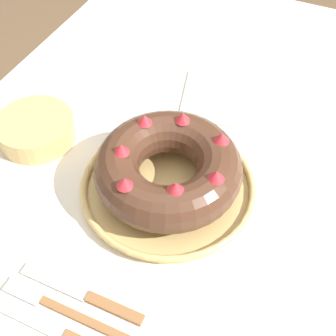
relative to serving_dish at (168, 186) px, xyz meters
name	(u,v)px	position (x,y,z in m)	size (l,w,h in m)	color
dining_table	(166,224)	(-0.01, 0.00, -0.10)	(1.48, 0.92, 0.75)	silver
serving_dish	(168,186)	(0.00, 0.00, 0.00)	(0.30, 0.30, 0.02)	tan
bundt_cake	(168,168)	(0.00, 0.00, 0.05)	(0.25, 0.25, 0.09)	#4C2D1E
fork	(59,308)	(-0.27, 0.05, -0.01)	(0.02, 0.22, 0.01)	#936038
serving_knife	(67,336)	(-0.30, 0.02, -0.01)	(0.02, 0.23, 0.01)	#936038
cake_knife	(89,297)	(-0.23, 0.02, -0.01)	(0.02, 0.20, 0.01)	#936038
side_bowl	(36,129)	(0.01, 0.28, 0.01)	(0.15, 0.15, 0.04)	tan
napkin	(210,97)	(0.26, 0.02, -0.01)	(0.16, 0.11, 0.00)	#B2D1B7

